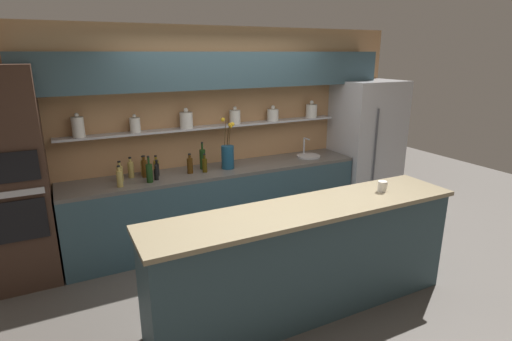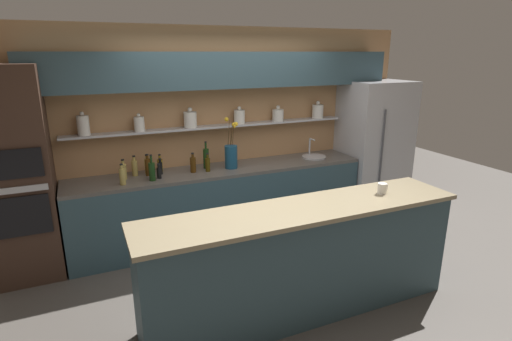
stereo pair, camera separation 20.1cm
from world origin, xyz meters
name	(u,v)px [view 2 (the right image)]	position (x,y,z in m)	size (l,w,h in m)	color
ground_plane	(276,283)	(0.00, 0.00, 0.00)	(12.00, 12.00, 0.00)	#4C4742
back_wall_unit	(223,114)	(0.00, 1.53, 1.55)	(5.20, 0.44, 2.60)	tan
back_counter_unit	(223,203)	(-0.14, 1.24, 0.46)	(3.65, 0.62, 0.92)	#334C56
island_counter	(302,261)	(0.00, -0.50, 0.51)	(2.92, 0.61, 1.02)	#334C56
refrigerator	(373,149)	(2.15, 1.20, 0.96)	(0.90, 0.73, 1.91)	#B7B7BC
oven_tower	(19,176)	(-2.29, 1.24, 1.10)	(0.62, 0.64, 2.19)	#3D281E
flower_vase	(231,154)	(-0.02, 1.22, 1.09)	(0.17, 0.18, 0.62)	navy
sink_fixture	(314,156)	(1.18, 1.25, 0.94)	(0.32, 0.32, 0.25)	#B7B7BC
bottle_spirit_0	(122,176)	(-1.32, 1.09, 1.02)	(0.06, 0.06, 0.23)	tan
bottle_spirit_1	(148,167)	(-1.01, 1.31, 1.03)	(0.06, 0.06, 0.26)	#4C2D0C
bottle_spirit_2	(124,171)	(-1.28, 1.28, 1.01)	(0.07, 0.07, 0.23)	tan
bottle_wine_3	(152,171)	(-1.00, 1.10, 1.03)	(0.07, 0.07, 0.30)	#193814
bottle_oil_4	(160,165)	(-0.85, 1.43, 1.00)	(0.06, 0.06, 0.21)	olive
bottle_spirit_5	(147,166)	(-1.01, 1.40, 1.02)	(0.06, 0.06, 0.23)	tan
bottle_oil_6	(208,164)	(-0.33, 1.19, 1.01)	(0.06, 0.06, 0.22)	#47380A
bottle_spirit_7	(135,167)	(-1.15, 1.37, 1.02)	(0.07, 0.07, 0.24)	tan
bottle_spirit_8	(193,164)	(-0.50, 1.23, 1.02)	(0.07, 0.07, 0.24)	#4C2D0C
bottle_sauce_9	(159,172)	(-0.92, 1.15, 0.99)	(0.05, 0.05, 0.17)	black
bottle_sauce_10	(160,168)	(-0.87, 1.31, 1.00)	(0.05, 0.05, 0.19)	black
bottle_wine_11	(206,158)	(-0.31, 1.33, 1.05)	(0.07, 0.07, 0.34)	#193814
coffee_mug	(382,188)	(0.85, -0.49, 1.07)	(0.10, 0.08, 0.10)	silver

